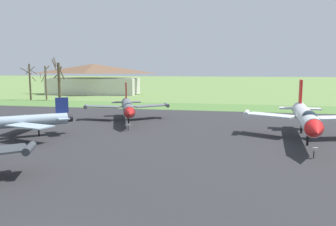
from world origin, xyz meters
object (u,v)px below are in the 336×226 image
(info_placard_rear_center, at_px, (128,126))
(info_placard_rear_left, at_px, (314,152))
(jet_fighter_rear_left, at_px, (306,117))
(jet_fighter_rear_center, at_px, (128,107))
(jet_fighter_rear_right, at_px, (11,122))
(visitor_building, at_px, (94,79))

(info_placard_rear_center, relative_size, info_placard_rear_left, 0.90)
(info_placard_rear_center, distance_m, jet_fighter_rear_left, 19.21)
(jet_fighter_rear_center, distance_m, jet_fighter_rear_right, 15.64)
(jet_fighter_rear_center, xyz_separation_m, info_placard_rear_center, (2.36, -6.80, -1.49))
(info_placard_rear_center, bearing_deg, jet_fighter_rear_right, -147.48)
(jet_fighter_rear_right, distance_m, visitor_building, 62.22)
(info_placard_rear_center, height_order, info_placard_rear_left, info_placard_rear_left)
(info_placard_rear_center, xyz_separation_m, jet_fighter_rear_right, (-10.39, -6.62, 1.22))
(jet_fighter_rear_left, distance_m, visitor_building, 71.80)
(info_placard_rear_left, bearing_deg, visitor_building, 127.36)
(info_placard_rear_center, bearing_deg, jet_fighter_rear_center, 109.18)
(info_placard_rear_left, height_order, jet_fighter_rear_right, jet_fighter_rear_right)
(info_placard_rear_left, xyz_separation_m, visitor_building, (-46.82, 61.32, 3.58))
(jet_fighter_rear_center, height_order, jet_fighter_rear_right, jet_fighter_rear_center)
(jet_fighter_rear_left, distance_m, jet_fighter_rear_right, 30.02)
(jet_fighter_rear_left, bearing_deg, visitor_building, 131.31)
(info_placard_rear_left, bearing_deg, jet_fighter_rear_right, 176.47)
(visitor_building, bearing_deg, jet_fighter_rear_center, -60.66)
(jet_fighter_rear_left, height_order, jet_fighter_rear_right, jet_fighter_rear_left)
(info_placard_rear_left, relative_size, visitor_building, 0.04)
(info_placard_rear_left, distance_m, jet_fighter_rear_right, 29.00)
(info_placard_rear_center, bearing_deg, visitor_building, 118.12)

